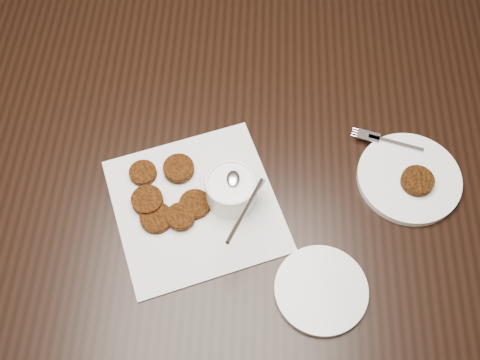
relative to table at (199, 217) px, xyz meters
name	(u,v)px	position (x,y,z in m)	size (l,w,h in m)	color
floor	(212,297)	(0.03, -0.11, -0.38)	(4.00, 4.00, 0.00)	#57311E
table	(199,217)	(0.00, 0.00, 0.00)	(1.53, 0.99, 0.75)	black
napkin	(196,205)	(0.03, -0.15, 0.38)	(0.32, 0.32, 0.00)	silver
sauce_ramekin	(231,182)	(0.10, -0.13, 0.45)	(0.13, 0.13, 0.14)	white
patty_cluster	(163,199)	(-0.04, -0.15, 0.39)	(0.22, 0.22, 0.02)	#67300D
plate_with_patty	(410,176)	(0.47, -0.07, 0.39)	(0.21, 0.21, 0.03)	white
plate_empty	(321,290)	(0.28, -0.32, 0.38)	(0.18, 0.18, 0.01)	silver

